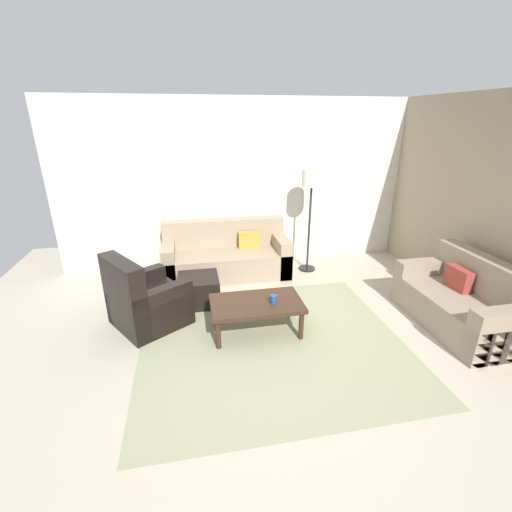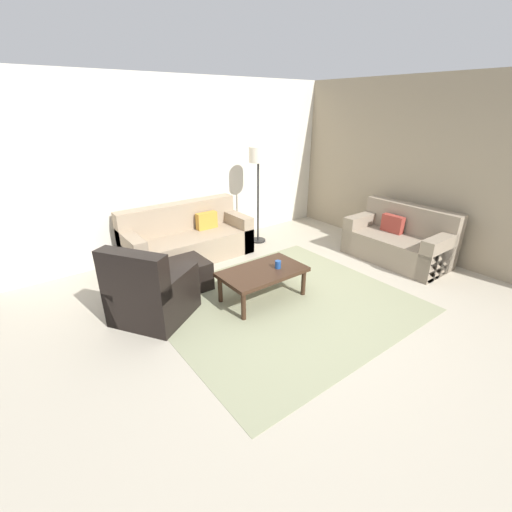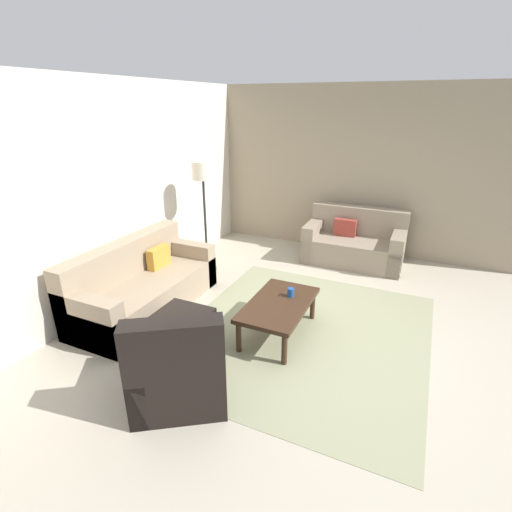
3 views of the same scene
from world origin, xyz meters
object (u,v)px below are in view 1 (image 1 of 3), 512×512
(coffee_table, at_px, (256,306))
(cup, at_px, (274,299))
(couch_loveseat, at_px, (465,303))
(lamp_standing, at_px, (311,189))
(armchair_leather, at_px, (144,303))
(couch_main, at_px, (226,256))
(ottoman, at_px, (199,290))

(coffee_table, height_order, cup, cup)
(couch_loveseat, relative_size, lamp_standing, 0.92)
(armchair_leather, relative_size, cup, 10.78)
(couch_main, bearing_deg, armchair_leather, -129.67)
(lamp_standing, bearing_deg, armchair_leather, -153.39)
(armchair_leather, bearing_deg, ottoman, 33.28)
(coffee_table, bearing_deg, lamp_standing, 54.14)
(ottoman, distance_m, cup, 1.29)
(armchair_leather, relative_size, ottoman, 1.98)
(cup, bearing_deg, armchair_leather, 162.70)
(couch_main, height_order, armchair_leather, armchair_leather)
(coffee_table, bearing_deg, armchair_leather, 163.12)
(armchair_leather, height_order, coffee_table, armchair_leather)
(ottoman, bearing_deg, couch_main, 63.06)
(armchair_leather, height_order, lamp_standing, lamp_standing)
(couch_main, xyz_separation_m, coffee_table, (0.16, -1.85, 0.06))
(couch_main, bearing_deg, ottoman, -116.94)
(couch_loveseat, height_order, cup, couch_loveseat)
(cup, bearing_deg, couch_loveseat, -6.49)
(ottoman, xyz_separation_m, lamp_standing, (1.89, 0.84, 1.21))
(armchair_leather, distance_m, coffee_table, 1.42)
(cup, relative_size, lamp_standing, 0.06)
(couch_loveseat, bearing_deg, lamp_standing, 123.64)
(cup, bearing_deg, coffee_table, 159.76)
(coffee_table, bearing_deg, couch_loveseat, -7.57)
(couch_main, relative_size, lamp_standing, 1.19)
(couch_loveseat, xyz_separation_m, cup, (-2.40, 0.27, 0.16))
(couch_main, bearing_deg, coffee_table, -84.96)
(cup, bearing_deg, lamp_standing, 59.69)
(couch_main, bearing_deg, couch_loveseat, -38.43)
(couch_loveseat, relative_size, ottoman, 2.81)
(couch_main, relative_size, ottoman, 3.64)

